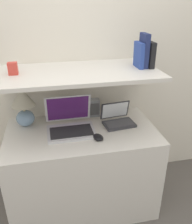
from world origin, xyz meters
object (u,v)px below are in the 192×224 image
(laptop_large, at_px, (70,124))
(shelf_gadget, at_px, (13,69))
(computer_mouse, at_px, (98,137))
(laptop_small, at_px, (118,119))
(router_box, at_px, (94,108))
(book_blue, at_px, (139,55))
(table_lamp, at_px, (23,105))
(book_navy, at_px, (144,51))
(book_black, at_px, (149,54))

(laptop_large, height_order, shelf_gadget, shelf_gadget)
(computer_mouse, bearing_deg, laptop_small, 43.84)
(router_box, relative_size, shelf_gadget, 1.82)
(laptop_large, bearing_deg, router_box, 42.27)
(book_blue, height_order, shelf_gadget, book_blue)
(table_lamp, xyz_separation_m, router_box, (0.58, 0.06, -0.11))
(laptop_small, relative_size, book_navy, 1.08)
(computer_mouse, relative_size, router_box, 0.74)
(router_box, bearing_deg, book_navy, -25.95)
(table_lamp, xyz_separation_m, laptop_small, (0.74, -0.13, -0.15))
(laptop_large, distance_m, book_navy, 0.79)
(computer_mouse, height_order, book_blue, book_blue)
(laptop_small, height_order, shelf_gadget, shelf_gadget)
(shelf_gadget, bearing_deg, router_box, 15.87)
(table_lamp, xyz_separation_m, book_black, (0.97, -0.11, 0.37))
(router_box, distance_m, book_black, 0.65)
(table_lamp, height_order, book_black, book_black)
(router_box, distance_m, book_blue, 0.60)
(book_navy, distance_m, book_blue, 0.05)
(laptop_small, relative_size, book_blue, 1.44)
(laptop_large, bearing_deg, laptop_small, 3.49)
(router_box, relative_size, book_navy, 0.62)
(laptop_large, xyz_separation_m, book_black, (0.63, 0.04, 0.51))
(book_blue, bearing_deg, table_lamp, 172.91)
(book_navy, bearing_deg, computer_mouse, -151.16)
(laptop_large, relative_size, book_black, 1.95)
(book_navy, xyz_separation_m, shelf_gadget, (-0.95, 0.00, -0.08))
(book_black, xyz_separation_m, book_navy, (-0.05, 0.00, 0.03))
(book_black, xyz_separation_m, book_blue, (-0.08, 0.00, -0.00))
(computer_mouse, height_order, router_box, router_box)
(book_navy, relative_size, shelf_gadget, 2.95)
(router_box, xyz_separation_m, book_black, (0.40, -0.17, 0.48))
(table_lamp, height_order, book_navy, book_navy)
(router_box, bearing_deg, computer_mouse, -96.74)
(table_lamp, bearing_deg, laptop_large, -23.46)
(laptop_large, height_order, book_blue, book_blue)
(table_lamp, height_order, laptop_small, table_lamp)
(laptop_large, xyz_separation_m, computer_mouse, (0.19, -0.18, -0.04))
(router_box, bearing_deg, laptop_large, -137.73)
(laptop_large, bearing_deg, table_lamp, 156.54)
(book_black, height_order, shelf_gadget, book_black)
(shelf_gadget, bearing_deg, table_lamp, 78.86)
(router_box, height_order, book_blue, book_blue)
(computer_mouse, relative_size, book_navy, 0.46)
(table_lamp, bearing_deg, book_black, -6.49)
(book_navy, bearing_deg, laptop_small, -175.19)
(laptop_large, bearing_deg, shelf_gadget, 173.84)
(computer_mouse, height_order, book_black, book_black)
(book_navy, bearing_deg, book_black, 0.00)
(table_lamp, distance_m, book_blue, 0.97)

